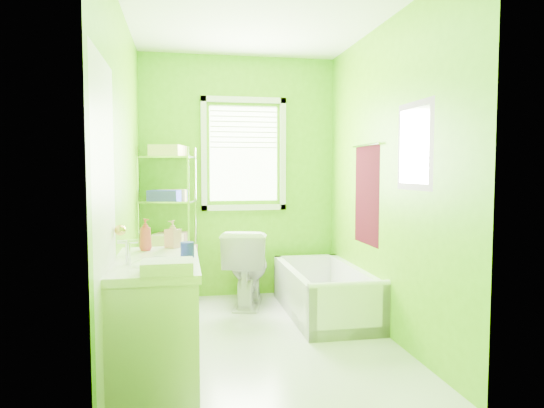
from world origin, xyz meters
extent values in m
plane|color=silver|center=(0.00, 0.00, 0.00)|extent=(2.90, 2.90, 0.00)
cube|color=#5AAF08|center=(0.00, 1.45, 1.30)|extent=(2.10, 0.04, 2.60)
cube|color=#5AAF08|center=(0.00, -1.45, 1.30)|extent=(2.10, 0.04, 2.60)
cube|color=#5AAF08|center=(-1.05, 0.00, 1.30)|extent=(0.04, 2.90, 2.60)
cube|color=#5AAF08|center=(1.05, 0.00, 1.30)|extent=(0.04, 2.90, 2.60)
cube|color=white|center=(0.00, 0.00, 2.60)|extent=(2.10, 2.90, 0.04)
cube|color=white|center=(0.05, 1.44, 1.55)|extent=(0.74, 0.01, 1.01)
cube|color=white|center=(0.05, 1.42, 0.97)|extent=(0.92, 0.05, 0.06)
cube|color=white|center=(0.05, 1.42, 2.13)|extent=(0.92, 0.05, 0.06)
cube|color=white|center=(-0.38, 1.42, 1.55)|extent=(0.06, 0.05, 1.22)
cube|color=white|center=(0.48, 1.42, 1.55)|extent=(0.06, 0.05, 1.22)
cube|color=white|center=(0.05, 1.42, 1.84)|extent=(0.72, 0.02, 0.50)
cube|color=white|center=(-1.04, -1.00, 1.00)|extent=(0.02, 0.80, 2.00)
sphere|color=gold|center=(-1.00, -0.67, 1.00)|extent=(0.07, 0.07, 0.07)
cube|color=#3E070F|center=(1.04, 0.35, 1.15)|extent=(0.02, 0.58, 0.90)
cylinder|color=silver|center=(1.02, 0.35, 1.60)|extent=(0.02, 0.62, 0.02)
cube|color=#CC5972|center=(1.04, -0.55, 1.55)|extent=(0.02, 0.54, 0.64)
cube|color=white|center=(1.03, -0.55, 1.55)|extent=(0.01, 0.44, 0.54)
cube|color=white|center=(0.71, 0.57, 0.05)|extent=(0.69, 1.48, 0.10)
cube|color=white|center=(0.40, 0.57, 0.22)|extent=(0.07, 1.48, 0.44)
cube|color=white|center=(1.02, 0.57, 0.22)|extent=(0.07, 1.48, 0.44)
cube|color=white|center=(0.71, -0.13, 0.22)|extent=(0.69, 0.07, 0.44)
cube|color=white|center=(0.71, 1.28, 0.22)|extent=(0.69, 0.07, 0.44)
cylinder|color=white|center=(0.71, -0.13, 0.44)|extent=(0.69, 0.07, 0.07)
cylinder|color=blue|center=(0.71, 0.15, 0.13)|extent=(0.35, 0.35, 0.06)
cylinder|color=#E5FA1A|center=(0.71, 0.15, 0.19)|extent=(0.33, 0.33, 0.05)
cube|color=blue|center=(0.72, 0.28, 0.24)|extent=(0.25, 0.06, 0.23)
imported|color=white|center=(0.03, 1.03, 0.39)|extent=(0.61, 0.85, 0.79)
cube|color=silver|center=(-0.79, -0.66, 0.38)|extent=(0.52, 1.04, 0.75)
cube|color=white|center=(-0.79, -0.66, 0.78)|extent=(0.55, 1.07, 0.05)
ellipsoid|color=white|center=(-0.77, -0.80, 0.77)|extent=(0.36, 0.47, 0.13)
cylinder|color=silver|center=(-0.94, -0.80, 0.87)|extent=(0.03, 0.03, 0.16)
cylinder|color=silver|center=(-0.94, -0.80, 0.94)|extent=(0.12, 0.02, 0.02)
imported|color=#DC404C|center=(-0.87, -0.29, 0.92)|extent=(0.12, 0.12, 0.23)
imported|color=pink|center=(-0.69, -0.19, 0.91)|extent=(0.13, 0.13, 0.20)
cylinder|color=#1B26AF|center=(-0.59, -0.62, 0.85)|extent=(0.09, 0.09, 0.10)
cube|color=silver|center=(-0.70, -1.09, 0.84)|extent=(0.28, 0.22, 0.07)
cylinder|color=silver|center=(-1.05, 1.18, 0.80)|extent=(0.02, 0.02, 1.61)
cylinder|color=silver|center=(-0.97, 1.48, 0.80)|extent=(0.02, 0.02, 1.61)
cylinder|color=silver|center=(-0.55, 1.05, 0.80)|extent=(0.02, 0.02, 1.61)
cylinder|color=silver|center=(-0.48, 1.35, 0.80)|extent=(0.02, 0.02, 1.61)
cube|color=silver|center=(-0.76, 1.26, 0.15)|extent=(0.60, 0.46, 0.02)
cube|color=silver|center=(-0.76, 1.26, 0.60)|extent=(0.60, 0.46, 0.02)
cube|color=silver|center=(-0.76, 1.26, 1.06)|extent=(0.60, 0.46, 0.02)
cube|color=silver|center=(-0.76, 1.26, 1.51)|extent=(0.60, 0.46, 0.02)
cube|color=#F6DA96|center=(-0.77, 1.16, 1.57)|extent=(0.34, 0.27, 0.11)
cube|color=#F6DA96|center=(-0.72, 1.38, 1.57)|extent=(0.34, 0.27, 0.11)
cube|color=#333DB8|center=(-0.79, 1.17, 1.12)|extent=(0.34, 0.27, 0.11)
cube|color=#F6DA96|center=(-0.71, 1.37, 1.12)|extent=(0.34, 0.27, 0.11)
cube|color=#F6DA96|center=(-0.77, 1.18, 0.67)|extent=(0.34, 0.27, 0.11)
cube|color=#EEA2B5|center=(-0.71, 1.39, 0.67)|extent=(0.34, 0.27, 0.11)
cube|color=#EEA2B5|center=(-0.51, 1.20, 0.34)|extent=(0.10, 0.28, 0.50)
camera|label=1|loc=(-0.62, -3.81, 1.37)|focal=32.00mm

